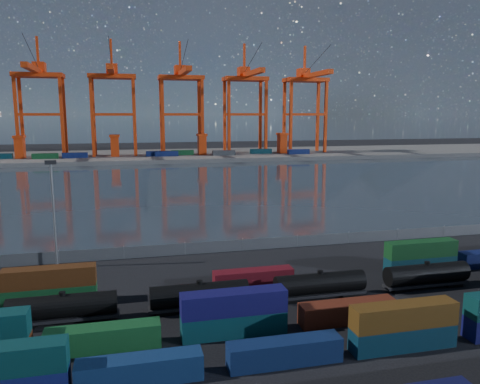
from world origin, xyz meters
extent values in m
plane|color=black|center=(0.00, 0.00, 0.00)|extent=(700.00, 700.00, 0.00)
plane|color=#2A343D|center=(0.00, 105.00, 0.01)|extent=(700.00, 700.00, 0.00)
cube|color=#514F4C|center=(0.00, 210.00, 1.00)|extent=(700.00, 70.00, 2.00)
cone|color=#1E2630|center=(-200.00, 1600.00, 260.00)|extent=(1100.00, 1100.00, 520.00)
cone|color=#1E2630|center=(200.00, 1600.00, 230.00)|extent=(1040.00, 1040.00, 460.00)
cone|color=#1E2630|center=(600.00, 1600.00, 190.00)|extent=(960.00, 960.00, 380.00)
cone|color=#1E2630|center=(950.00, 1600.00, 150.00)|extent=(840.00, 840.00, 300.00)
cube|color=navy|center=(-18.43, -9.04, 1.19)|extent=(11.01, 2.24, 2.38)
cube|color=#0F224E|center=(-5.04, -9.04, 1.19)|extent=(11.01, 2.24, 2.38)
cube|color=#0C2E41|center=(7.47, -9.04, 1.19)|extent=(11.01, 2.24, 2.38)
cube|color=#5A3912|center=(7.47, -9.04, 3.58)|extent=(11.01, 2.24, 2.38)
cube|color=#175727|center=(-21.84, -2.18, 1.23)|extent=(11.31, 2.30, 2.45)
cube|color=#0D3C44|center=(-8.41, -2.18, 1.23)|extent=(11.31, 2.30, 2.45)
cube|color=#131052|center=(-8.41, -2.18, 3.68)|extent=(11.31, 2.30, 2.45)
cube|color=#5F2213|center=(4.85, -2.18, 1.23)|extent=(11.31, 2.30, 2.45)
cube|color=#144C22|center=(-28.76, 11.08, 1.20)|extent=(11.03, 2.24, 2.39)
cube|color=#4F280F|center=(-28.76, 11.08, 3.59)|extent=(11.03, 2.24, 2.39)
cube|color=maroon|center=(-2.67, 11.08, 1.20)|extent=(11.03, 2.24, 2.39)
cube|color=#0C3542|center=(23.23, 11.08, 1.20)|extent=(11.03, 2.24, 2.39)
cube|color=#13471D|center=(23.23, 11.08, 3.59)|extent=(11.03, 2.24, 2.39)
cylinder|color=black|center=(-26.52, 4.97, 2.08)|extent=(11.77, 2.63, 2.63)
cylinder|color=black|center=(-26.52, 4.97, 3.53)|extent=(0.72, 0.72, 0.45)
cube|color=black|center=(-26.52, 4.97, 0.63)|extent=(12.23, 1.81, 0.36)
cube|color=black|center=(-30.59, 4.97, 0.27)|extent=(2.26, 1.63, 0.54)
cube|color=black|center=(-22.44, 4.97, 0.27)|extent=(2.26, 1.63, 0.54)
cylinder|color=black|center=(-11.02, 4.97, 2.08)|extent=(11.77, 2.63, 2.63)
cylinder|color=black|center=(-11.02, 4.97, 3.53)|extent=(0.72, 0.72, 0.45)
cube|color=black|center=(-11.02, 4.97, 0.63)|extent=(12.23, 1.81, 0.36)
cube|color=black|center=(-15.09, 4.97, 0.27)|extent=(2.26, 1.63, 0.54)
cube|color=black|center=(-6.94, 4.97, 0.27)|extent=(2.26, 1.63, 0.54)
cylinder|color=black|center=(4.48, 4.97, 2.08)|extent=(11.77, 2.63, 2.63)
cylinder|color=black|center=(4.48, 4.97, 3.53)|extent=(0.72, 0.72, 0.45)
cube|color=black|center=(4.48, 4.97, 0.63)|extent=(12.23, 1.81, 0.36)
cube|color=black|center=(0.41, 4.97, 0.27)|extent=(2.26, 1.63, 0.54)
cube|color=black|center=(8.56, 4.97, 0.27)|extent=(2.26, 1.63, 0.54)
cylinder|color=black|center=(19.98, 4.97, 2.08)|extent=(11.77, 2.63, 2.63)
cylinder|color=black|center=(19.98, 4.97, 3.53)|extent=(0.72, 0.72, 0.45)
cube|color=black|center=(19.98, 4.97, 0.63)|extent=(12.23, 1.81, 0.36)
cube|color=black|center=(15.91, 4.97, 0.27)|extent=(2.26, 1.63, 0.54)
cube|color=black|center=(24.06, 4.97, 0.27)|extent=(2.26, 1.63, 0.54)
cube|color=#595B5E|center=(0.00, 28.00, 1.00)|extent=(160.00, 0.06, 2.00)
cylinder|color=slate|center=(-30.00, 28.00, 1.10)|extent=(0.12, 0.12, 2.20)
cylinder|color=slate|center=(-20.00, 28.00, 1.10)|extent=(0.12, 0.12, 2.20)
cylinder|color=slate|center=(-10.00, 28.00, 1.10)|extent=(0.12, 0.12, 2.20)
cylinder|color=slate|center=(0.00, 28.00, 1.10)|extent=(0.12, 0.12, 2.20)
cylinder|color=slate|center=(10.00, 28.00, 1.10)|extent=(0.12, 0.12, 2.20)
cylinder|color=slate|center=(20.00, 28.00, 1.10)|extent=(0.12, 0.12, 2.20)
cylinder|color=slate|center=(30.00, 28.00, 1.10)|extent=(0.12, 0.12, 2.20)
cylinder|color=slate|center=(40.00, 28.00, 1.10)|extent=(0.12, 0.12, 2.20)
cylinder|color=slate|center=(-30.00, 26.00, 8.00)|extent=(0.36, 0.36, 16.00)
cube|color=black|center=(-30.00, 26.00, 16.30)|extent=(1.60, 0.40, 0.60)
cube|color=red|center=(-70.34, 199.36, 21.15)|extent=(1.50, 1.50, 42.30)
cube|color=red|center=(-70.34, 210.64, 21.15)|extent=(1.50, 1.50, 42.30)
cube|color=red|center=(-49.66, 199.36, 21.15)|extent=(1.50, 1.50, 42.30)
cube|color=red|center=(-49.66, 210.64, 21.15)|extent=(1.50, 1.50, 42.30)
cube|color=red|center=(-60.00, 199.36, 23.27)|extent=(20.68, 1.32, 1.32)
cube|color=red|center=(-60.00, 210.64, 23.27)|extent=(20.68, 1.32, 1.32)
cube|color=red|center=(-60.00, 205.00, 42.30)|extent=(23.50, 13.16, 2.07)
cube|color=red|center=(-60.00, 193.72, 44.18)|extent=(2.82, 45.12, 2.35)
cube|color=red|center=(-60.00, 208.76, 46.53)|extent=(5.64, 7.52, 4.70)
cube|color=red|center=(-60.00, 206.88, 53.58)|extent=(1.13, 1.13, 15.04)
cylinder|color=black|center=(-60.00, 191.46, 50.76)|extent=(0.23, 38.69, 12.76)
cube|color=red|center=(-35.34, 199.36, 21.15)|extent=(1.50, 1.50, 42.30)
cube|color=red|center=(-35.34, 210.64, 21.15)|extent=(1.50, 1.50, 42.30)
cube|color=red|center=(-14.66, 199.36, 21.15)|extent=(1.50, 1.50, 42.30)
cube|color=red|center=(-14.66, 210.64, 21.15)|extent=(1.50, 1.50, 42.30)
cube|color=red|center=(-25.00, 199.36, 23.27)|extent=(20.68, 1.32, 1.32)
cube|color=red|center=(-25.00, 210.64, 23.27)|extent=(20.68, 1.32, 1.32)
cube|color=red|center=(-25.00, 205.00, 42.30)|extent=(23.50, 13.16, 2.07)
cube|color=red|center=(-25.00, 193.72, 44.18)|extent=(2.82, 45.12, 2.35)
cube|color=red|center=(-25.00, 208.76, 46.53)|extent=(5.64, 7.52, 4.70)
cube|color=red|center=(-25.00, 206.88, 53.58)|extent=(1.13, 1.13, 15.04)
cylinder|color=black|center=(-25.00, 191.46, 50.76)|extent=(0.23, 38.69, 12.76)
cube|color=red|center=(-0.34, 199.36, 21.15)|extent=(1.50, 1.50, 42.30)
cube|color=red|center=(-0.34, 210.64, 21.15)|extent=(1.50, 1.50, 42.30)
cube|color=red|center=(20.34, 199.36, 21.15)|extent=(1.50, 1.50, 42.30)
cube|color=red|center=(20.34, 210.64, 21.15)|extent=(1.50, 1.50, 42.30)
cube|color=red|center=(10.00, 199.36, 23.27)|extent=(20.68, 1.32, 1.32)
cube|color=red|center=(10.00, 210.64, 23.27)|extent=(20.68, 1.32, 1.32)
cube|color=red|center=(10.00, 205.00, 42.30)|extent=(23.50, 13.16, 2.07)
cube|color=red|center=(10.00, 193.72, 44.18)|extent=(2.82, 45.12, 2.35)
cube|color=red|center=(10.00, 208.76, 46.53)|extent=(5.64, 7.52, 4.70)
cube|color=red|center=(10.00, 206.88, 53.58)|extent=(1.13, 1.13, 15.04)
cylinder|color=black|center=(10.00, 191.46, 50.76)|extent=(0.23, 38.69, 12.76)
cube|color=red|center=(34.66, 199.36, 21.15)|extent=(1.50, 1.50, 42.30)
cube|color=red|center=(34.66, 210.64, 21.15)|extent=(1.50, 1.50, 42.30)
cube|color=red|center=(55.34, 199.36, 21.15)|extent=(1.50, 1.50, 42.30)
cube|color=red|center=(55.34, 210.64, 21.15)|extent=(1.50, 1.50, 42.30)
cube|color=red|center=(45.00, 199.36, 23.27)|extent=(20.68, 1.32, 1.32)
cube|color=red|center=(45.00, 210.64, 23.27)|extent=(20.68, 1.32, 1.32)
cube|color=red|center=(45.00, 205.00, 42.30)|extent=(23.50, 13.16, 2.07)
cube|color=red|center=(45.00, 193.72, 44.18)|extent=(2.82, 45.12, 2.35)
cube|color=red|center=(45.00, 208.76, 46.53)|extent=(5.64, 7.52, 4.70)
cube|color=red|center=(45.00, 206.88, 53.58)|extent=(1.13, 1.13, 15.04)
cylinder|color=black|center=(45.00, 191.46, 50.76)|extent=(0.23, 38.69, 12.76)
cube|color=red|center=(69.66, 199.36, 21.15)|extent=(1.50, 1.50, 42.30)
cube|color=red|center=(69.66, 210.64, 21.15)|extent=(1.50, 1.50, 42.30)
cube|color=red|center=(90.34, 199.36, 21.15)|extent=(1.50, 1.50, 42.30)
cube|color=red|center=(90.34, 210.64, 21.15)|extent=(1.50, 1.50, 42.30)
cube|color=red|center=(80.00, 199.36, 23.27)|extent=(20.68, 1.32, 1.32)
cube|color=red|center=(80.00, 210.64, 23.27)|extent=(20.68, 1.32, 1.32)
cube|color=red|center=(80.00, 205.00, 42.30)|extent=(23.50, 13.16, 2.07)
cube|color=red|center=(80.00, 193.72, 44.18)|extent=(2.82, 45.12, 2.35)
cube|color=red|center=(80.00, 208.76, 46.53)|extent=(5.64, 7.52, 4.70)
cube|color=red|center=(80.00, 206.88, 53.58)|extent=(1.13, 1.13, 15.04)
cylinder|color=black|center=(80.00, 191.46, 50.76)|extent=(0.23, 38.69, 12.76)
cube|color=navy|center=(0.66, 194.68, 3.30)|extent=(12.00, 2.44, 2.60)
cube|color=navy|center=(71.34, 190.93, 3.30)|extent=(12.00, 2.44, 2.60)
cube|color=navy|center=(-3.64, 196.08, 3.30)|extent=(12.00, 2.44, 2.60)
cube|color=#3F4244|center=(30.38, 192.70, 3.30)|extent=(12.00, 2.44, 2.60)
cube|color=#144C23|center=(-57.75, 194.20, 3.30)|extent=(12.00, 2.44, 2.60)
cube|color=navy|center=(-44.16, 195.53, 3.30)|extent=(12.00, 2.44, 2.60)
cube|color=#144C23|center=(9.34, 199.48, 3.30)|extent=(12.00, 2.44, 2.60)
cube|color=#0C3842|center=(52.41, 198.83, 3.30)|extent=(12.00, 2.44, 2.60)
cube|color=red|center=(-70.00, 200.00, 7.00)|extent=(4.00, 6.00, 10.00)
cube|color=red|center=(-70.00, 200.00, 12.50)|extent=(5.00, 7.00, 1.20)
cube|color=red|center=(-25.00, 200.00, 7.00)|extent=(4.00, 6.00, 10.00)
cube|color=red|center=(-25.00, 200.00, 12.50)|extent=(5.00, 7.00, 1.20)
cube|color=red|center=(20.00, 200.00, 7.00)|extent=(4.00, 6.00, 10.00)
cube|color=red|center=(20.00, 200.00, 12.50)|extent=(5.00, 7.00, 1.20)
cube|color=red|center=(65.00, 200.00, 7.00)|extent=(4.00, 6.00, 10.00)
cube|color=red|center=(65.00, 200.00, 12.50)|extent=(5.00, 7.00, 1.20)
camera|label=1|loc=(-18.77, -47.98, 23.38)|focal=35.00mm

